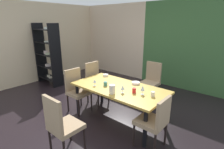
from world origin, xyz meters
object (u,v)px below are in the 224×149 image
at_px(serving_bowl_right, 136,83).
at_px(cup_west, 105,84).
at_px(display_shelf, 48,55).
at_px(cup_north, 134,91).
at_px(dining_table, 119,90).
at_px(wine_glass_center, 95,81).
at_px(chair_left_near, 77,88).
at_px(chair_right_near, 155,120).
at_px(serving_bowl_east, 106,75).
at_px(chair_head_far, 151,79).
at_px(chair_head_near, 61,123).
at_px(wine_glass_near_window, 123,88).
at_px(chair_left_far, 96,81).
at_px(cup_rear, 153,94).
at_px(wine_glass_front, 143,89).
at_px(pitcher_corner, 112,89).

distance_m(serving_bowl_right, cup_west, 0.64).
relative_size(display_shelf, cup_north, 20.37).
bearing_deg(cup_north, dining_table, 171.19).
height_order(display_shelf, wine_glass_center, display_shelf).
relative_size(dining_table, chair_left_near, 1.96).
bearing_deg(chair_right_near, serving_bowl_east, 68.68).
bearing_deg(serving_bowl_right, chair_head_far, 99.72).
xyz_separation_m(chair_head_near, wine_glass_near_window, (0.26, 1.17, 0.29)).
distance_m(chair_left_near, chair_left_far, 0.61).
relative_size(wine_glass_center, cup_rear, 1.57).
relative_size(dining_table, wine_glass_front, 11.77).
bearing_deg(dining_table, serving_bowl_right, 64.56).
relative_size(display_shelf, wine_glass_front, 11.99).
relative_size(chair_right_near, serving_bowl_right, 5.34).
height_order(chair_left_near, chair_head_near, chair_head_near).
bearing_deg(display_shelf, cup_west, -8.01).
bearing_deg(cup_west, chair_left_far, 149.69).
distance_m(dining_table, chair_head_near, 1.37).
bearing_deg(chair_left_far, cup_north, 75.38).
height_order(chair_head_far, wine_glass_center, chair_head_far).
distance_m(chair_right_near, serving_bowl_east, 1.81).
distance_m(cup_west, pitcher_corner, 0.43).
relative_size(wine_glass_near_window, cup_north, 1.56).
bearing_deg(cup_west, chair_head_far, 80.92).
bearing_deg(display_shelf, pitcher_corner, -10.79).
relative_size(chair_head_far, cup_rear, 11.39).
bearing_deg(chair_left_far, wine_glass_front, 78.17).
relative_size(chair_head_far, serving_bowl_east, 7.75).
xyz_separation_m(chair_head_far, display_shelf, (-3.15, -1.09, 0.43)).
distance_m(dining_table, cup_rear, 0.76).
distance_m(chair_left_far, serving_bowl_right, 1.18).
relative_size(dining_table, wine_glass_center, 14.08).
distance_m(chair_head_far, wine_glass_near_window, 1.61).
relative_size(chair_left_far, wine_glass_near_window, 6.91).
distance_m(display_shelf, wine_glass_front, 3.73).
xyz_separation_m(wine_glass_center, wine_glass_front, (0.98, 0.25, 0.02)).
bearing_deg(pitcher_corner, display_shelf, 169.21).
xyz_separation_m(display_shelf, cup_north, (3.56, -0.34, -0.19)).
xyz_separation_m(wine_glass_center, wine_glass_near_window, (0.66, 0.07, 0.01)).
bearing_deg(dining_table, chair_left_far, 163.06).
xyz_separation_m(wine_glass_near_window, cup_north, (0.16, 0.14, -0.06)).
distance_m(wine_glass_center, serving_bowl_right, 0.86).
bearing_deg(wine_glass_near_window, serving_bowl_east, 149.56).
distance_m(chair_left_near, display_shelf, 2.28).
bearing_deg(chair_head_far, chair_right_near, 120.59).
relative_size(chair_left_near, serving_bowl_right, 5.75).
distance_m(chair_head_far, display_shelf, 3.36).
distance_m(wine_glass_near_window, cup_rear, 0.55).
bearing_deg(chair_right_near, serving_bowl_right, 50.91).
distance_m(wine_glass_near_window, cup_west, 0.50).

